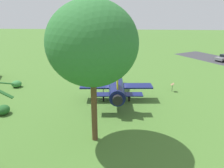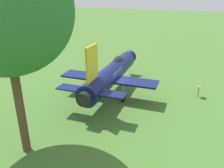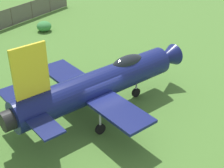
{
  "view_description": "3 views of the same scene",
  "coord_description": "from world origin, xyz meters",
  "views": [
    {
      "loc": [
        25.43,
        1.21,
        10.52
      ],
      "look_at": [
        -0.73,
        -0.56,
        1.59
      ],
      "focal_mm": 35.13,
      "sensor_mm": 36.0,
      "label": 1
    },
    {
      "loc": [
        17.67,
        8.1,
        9.0
      ],
      "look_at": [
        1.46,
        0.8,
        1.74
      ],
      "focal_mm": 36.9,
      "sensor_mm": 36.0,
      "label": 2
    },
    {
      "loc": [
        8.32,
        13.45,
        11.23
      ],
      "look_at": [
        -0.73,
        0.39,
        1.99
      ],
      "focal_mm": 52.17,
      "sensor_mm": 36.0,
      "label": 3
    }
  ],
  "objects": [
    {
      "name": "ground_plane",
      "position": [
        0.0,
        0.0,
        0.0
      ],
      "size": [
        200.0,
        200.0,
        0.0
      ],
      "primitive_type": "plane",
      "color": "#47722D"
    },
    {
      "name": "display_jet",
      "position": [
        -0.37,
        -0.03,
        2.03
      ],
      "size": [
        12.12,
        8.77,
        5.44
      ],
      "rotation": [
        0.0,
        0.0,
        3.22
      ],
      "color": "#111951",
      "rests_on": "ground_plane"
    },
    {
      "name": "shade_tree",
      "position": [
        9.34,
        -1.33,
        8.11
      ],
      "size": [
        6.58,
        6.87,
        11.35
      ],
      "color": "brown",
      "rests_on": "ground_plane"
    },
    {
      "name": "shrub_by_tree",
      "position": [
        -3.11,
        -14.37,
        0.48
      ],
      "size": [
        1.38,
        1.38,
        0.95
      ],
      "color": "#387F3D",
      "rests_on": "ground_plane"
    },
    {
      "name": "info_plaque",
      "position": [
        -2.88,
        7.45,
        0.85
      ],
      "size": [
        0.61,
        0.41,
        1.14
      ],
      "color": "#333333",
      "rests_on": "ground_plane"
    }
  ]
}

